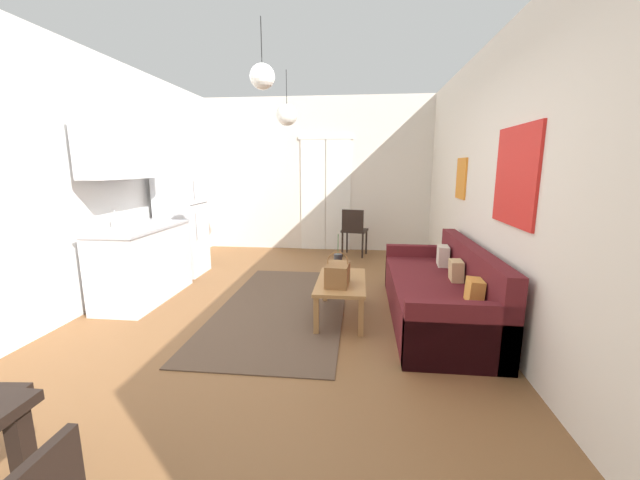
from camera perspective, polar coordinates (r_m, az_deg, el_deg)
ground_plane at (r=3.85m, az=-7.21°, el=-13.83°), size 4.83×7.91×0.10m
wall_back at (r=7.14m, az=-0.49°, el=9.80°), size 4.43×0.13×2.83m
wall_right at (r=3.64m, az=27.75°, el=7.45°), size 0.12×7.51×2.83m
wall_left at (r=4.53m, az=-35.63°, el=7.13°), size 0.12×7.51×2.83m
area_rug at (r=4.33m, az=-5.69°, el=-10.10°), size 1.38×2.85×0.01m
couch at (r=4.11m, az=18.14°, el=-7.97°), size 0.86×2.19×0.78m
coffee_table at (r=3.94m, az=3.25°, el=-6.89°), size 0.50×0.96×0.41m
bamboo_vase at (r=4.07m, az=2.75°, el=-3.76°), size 0.09×0.09×0.46m
handbag at (r=3.74m, az=2.70°, el=-5.21°), size 0.24×0.35×0.34m
refrigerator at (r=5.80m, az=-20.40°, el=3.46°), size 0.58×0.59×1.73m
kitchen_counter at (r=4.86m, az=-26.10°, el=0.90°), size 0.60×1.31×2.09m
accent_chair at (r=6.60m, az=5.21°, el=1.69°), size 0.49×0.48×0.84m
pendant_lamp_near at (r=3.60m, az=-8.81°, el=23.45°), size 0.22×0.22×0.59m
pendant_lamp_far at (r=5.33m, az=-5.08°, el=18.50°), size 0.29×0.29×0.72m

